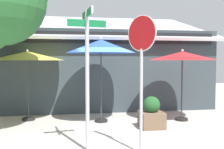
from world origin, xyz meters
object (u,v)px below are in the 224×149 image
object	(u,v)px
patio_umbrella_mustard_left	(27,56)
sidewalk_planter	(152,114)
patio_umbrella_royal_blue_center	(101,47)
patio_umbrella_crimson_right	(182,56)
stop_sign	(141,57)
street_sign_post	(87,65)

from	to	relation	value
patio_umbrella_mustard_left	sidewalk_planter	size ratio (longest dim) A/B	2.57
patio_umbrella_royal_blue_center	patio_umbrella_mustard_left	bearing A→B (deg)	165.62
patio_umbrella_crimson_right	stop_sign	bearing A→B (deg)	-128.43
patio_umbrella_mustard_left	patio_umbrella_royal_blue_center	xyz separation A→B (m)	(2.49, -0.64, 0.32)
patio_umbrella_royal_blue_center	patio_umbrella_crimson_right	size ratio (longest dim) A/B	1.16
stop_sign	patio_umbrella_mustard_left	distance (m)	4.80
patio_umbrella_royal_blue_center	patio_umbrella_crimson_right	world-z (taller)	patio_umbrella_royal_blue_center
street_sign_post	patio_umbrella_crimson_right	bearing A→B (deg)	36.15
street_sign_post	stop_sign	xyz separation A→B (m)	(1.18, -0.34, 0.19)
patio_umbrella_mustard_left	patio_umbrella_royal_blue_center	size ratio (longest dim) A/B	0.88
sidewalk_planter	street_sign_post	bearing A→B (deg)	-140.64
patio_umbrella_royal_blue_center	sidewalk_planter	distance (m)	2.78
patio_umbrella_crimson_right	sidewalk_planter	size ratio (longest dim) A/B	2.52
stop_sign	patio_umbrella_royal_blue_center	distance (m)	3.16
patio_umbrella_royal_blue_center	sidewalk_planter	world-z (taller)	patio_umbrella_royal_blue_center
patio_umbrella_mustard_left	patio_umbrella_crimson_right	bearing A→B (deg)	-9.43
stop_sign	sidewalk_planter	world-z (taller)	stop_sign
patio_umbrella_crimson_right	sidewalk_planter	xyz separation A→B (m)	(-1.35, -0.80, -1.81)
street_sign_post	sidewalk_planter	xyz separation A→B (m)	(2.09, 1.72, -1.56)
stop_sign	patio_umbrella_mustard_left	size ratio (longest dim) A/B	1.22
patio_umbrella_crimson_right	patio_umbrella_royal_blue_center	bearing A→B (deg)	175.09
stop_sign	patio_umbrella_crimson_right	distance (m)	3.64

